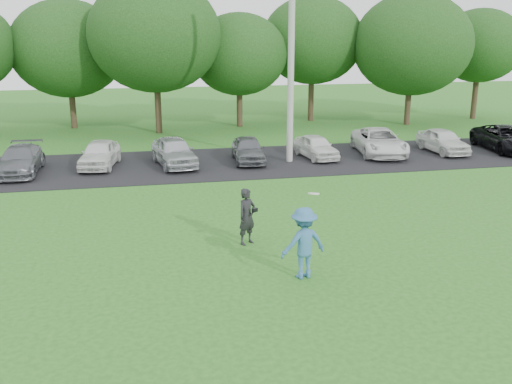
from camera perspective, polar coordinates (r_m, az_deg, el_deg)
ground at (r=13.35m, az=3.09°, el=-9.40°), size 100.00×100.00×0.00m
parking_lot at (r=25.50m, az=-4.33°, el=2.89°), size 32.00×6.50×0.03m
utility_pole at (r=25.21m, az=3.54°, el=13.91°), size 0.28×0.28×9.75m
frisbee_player at (r=13.52m, az=4.78°, el=-5.08°), size 1.23×0.87×2.12m
camera_bystander at (r=15.62m, az=-0.91°, el=-2.46°), size 0.69×0.63×1.58m
parked_cars at (r=25.58m, az=-1.21°, el=4.33°), size 30.79×5.00×1.24m
tree_row at (r=34.75m, az=-4.13°, el=14.45°), size 42.39×9.85×8.64m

